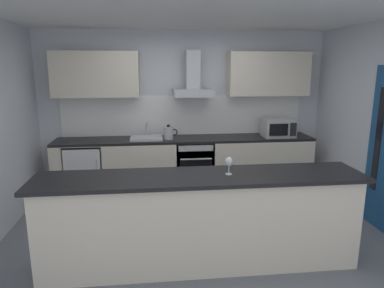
# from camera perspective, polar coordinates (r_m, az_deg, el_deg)

# --- Properties ---
(ground) EXTENTS (5.70, 4.72, 0.02)m
(ground) POSITION_cam_1_polar(r_m,az_deg,el_deg) (4.45, 0.85, -14.70)
(ground) COLOR slate
(ceiling) EXTENTS (5.70, 4.72, 0.02)m
(ceiling) POSITION_cam_1_polar(r_m,az_deg,el_deg) (3.99, 0.98, 20.96)
(ceiling) COLOR white
(wall_back) EXTENTS (5.70, 0.12, 2.60)m
(wall_back) POSITION_cam_1_polar(r_m,az_deg,el_deg) (5.91, -1.45, 5.53)
(wall_back) COLOR silver
(wall_back) RESTS_ON ground
(backsplash_tile) EXTENTS (4.00, 0.02, 0.66)m
(backsplash_tile) POSITION_cam_1_polar(r_m,az_deg,el_deg) (5.84, -1.39, 4.77)
(backsplash_tile) COLOR white
(counter_back) EXTENTS (4.14, 0.60, 0.90)m
(counter_back) POSITION_cam_1_polar(r_m,az_deg,el_deg) (5.71, -1.08, -3.44)
(counter_back) COLOR beige
(counter_back) RESTS_ON ground
(counter_island) EXTENTS (3.29, 0.64, 0.98)m
(counter_island) POSITION_cam_1_polar(r_m,az_deg,el_deg) (3.62, 1.39, -12.50)
(counter_island) COLOR beige
(counter_island) RESTS_ON ground
(upper_cabinets) EXTENTS (4.08, 0.32, 0.70)m
(upper_cabinets) POSITION_cam_1_polar(r_m,az_deg,el_deg) (5.63, -1.28, 11.41)
(upper_cabinets) COLOR beige
(oven) EXTENTS (0.60, 0.62, 0.80)m
(oven) POSITION_cam_1_polar(r_m,az_deg,el_deg) (5.69, 0.30, -3.38)
(oven) COLOR slate
(oven) RESTS_ON ground
(refrigerator) EXTENTS (0.58, 0.60, 0.85)m
(refrigerator) POSITION_cam_1_polar(r_m,az_deg,el_deg) (5.77, -17.03, -4.10)
(refrigerator) COLOR white
(refrigerator) RESTS_ON ground
(microwave) EXTENTS (0.50, 0.38, 0.30)m
(microwave) POSITION_cam_1_polar(r_m,az_deg,el_deg) (5.86, 13.99, 2.62)
(microwave) COLOR #B7BABC
(microwave) RESTS_ON counter_back
(sink) EXTENTS (0.50, 0.40, 0.26)m
(sink) POSITION_cam_1_polar(r_m,az_deg,el_deg) (5.56, -7.50, 1.09)
(sink) COLOR silver
(sink) RESTS_ON counter_back
(kettle) EXTENTS (0.29, 0.15, 0.24)m
(kettle) POSITION_cam_1_polar(r_m,az_deg,el_deg) (5.50, -3.87, 1.87)
(kettle) COLOR #B7BABC
(kettle) RESTS_ON counter_back
(range_hood) EXTENTS (0.62, 0.45, 0.72)m
(range_hood) POSITION_cam_1_polar(r_m,az_deg,el_deg) (5.60, 0.16, 10.15)
(range_hood) COLOR #B7BABC
(wine_glass) EXTENTS (0.08, 0.08, 0.18)m
(wine_glass) POSITION_cam_1_polar(r_m,az_deg,el_deg) (3.45, 6.09, -3.03)
(wine_glass) COLOR silver
(wine_glass) RESTS_ON counter_island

